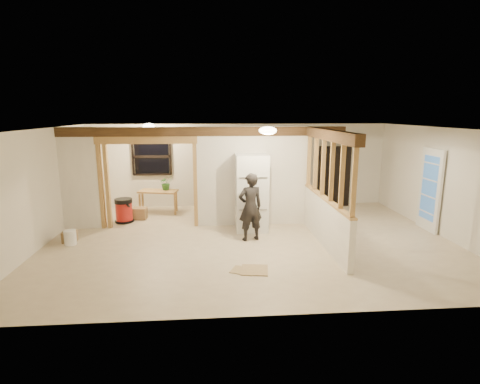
{
  "coord_description": "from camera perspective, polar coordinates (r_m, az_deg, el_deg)",
  "views": [
    {
      "loc": [
        -0.86,
        -8.05,
        2.84
      ],
      "look_at": [
        -0.19,
        0.4,
        1.03
      ],
      "focal_mm": 28.0,
      "sensor_mm": 36.0,
      "label": 1
    }
  ],
  "objects": [
    {
      "name": "header_beam_back",
      "position": [
        9.26,
        -5.46,
        9.16
      ],
      "size": [
        7.0,
        0.18,
        0.22
      ],
      "primitive_type": "cube",
      "color": "#4A3119",
      "rests_on": "ceiling"
    },
    {
      "name": "wall_back",
      "position": [
        11.44,
        -0.17,
        4.08
      ],
      "size": [
        9.0,
        0.01,
        2.5
      ],
      "primitive_type": "cube",
      "color": "silver",
      "rests_on": "floor"
    },
    {
      "name": "french_door",
      "position": [
        10.13,
        26.99,
        0.27
      ],
      "size": [
        0.12,
        0.86,
        2.0
      ],
      "primitive_type": "cube",
      "color": "white",
      "rests_on": "floor"
    },
    {
      "name": "header_beam_right",
      "position": [
        8.04,
        13.43,
        8.46
      ],
      "size": [
        0.18,
        3.3,
        0.22
      ],
      "primitive_type": "cube",
      "color": "#4A3119",
      "rests_on": "ceiling"
    },
    {
      "name": "doorway_frame",
      "position": [
        9.53,
        -13.75,
        1.2
      ],
      "size": [
        2.46,
        0.14,
        2.2
      ],
      "primitive_type": "cube",
      "color": "#B3884B",
      "rests_on": "floor"
    },
    {
      "name": "ceiling_dome_main",
      "position": [
        7.64,
        4.26,
        9.33
      ],
      "size": [
        0.36,
        0.36,
        0.16
      ],
      "primitive_type": "ellipsoid",
      "color": "#FFEABF",
      "rests_on": "ceiling"
    },
    {
      "name": "shop_vac",
      "position": [
        10.27,
        -17.27,
        -2.68
      ],
      "size": [
        0.53,
        0.53,
        0.64
      ],
      "primitive_type": "cylinder",
      "rotation": [
        0.0,
        0.0,
        0.08
      ],
      "color": "#A51C17",
      "rests_on": "floor"
    },
    {
      "name": "work_table",
      "position": [
        10.93,
        -12.3,
        -1.47
      ],
      "size": [
        1.14,
        0.74,
        0.67
      ],
      "primitive_type": "cube",
      "rotation": [
        0.0,
        0.0,
        -0.21
      ],
      "color": "#B3884B",
      "rests_on": "floor"
    },
    {
      "name": "wall_right",
      "position": [
        9.8,
        28.73,
        1.23
      ],
      "size": [
        0.01,
        6.5,
        2.5
      ],
      "primitive_type": "cube",
      "color": "silver",
      "rests_on": "floor"
    },
    {
      "name": "box_front",
      "position": [
        9.21,
        -24.52,
        -6.23
      ],
      "size": [
        0.33,
        0.28,
        0.24
      ],
      "primitive_type": "cube",
      "rotation": [
        0.0,
        0.0,
        0.12
      ],
      "color": "olive",
      "rests_on": "floor"
    },
    {
      "name": "partition_left_stub",
      "position": [
        9.91,
        -23.25,
        1.84
      ],
      "size": [
        0.9,
        0.12,
        2.5
      ],
      "primitive_type": "cube",
      "color": "silver",
      "rests_on": "floor"
    },
    {
      "name": "box_util_b",
      "position": [
        10.58,
        -16.81,
        -3.27
      ],
      "size": [
        0.34,
        0.34,
        0.27
      ],
      "primitive_type": "cube",
      "rotation": [
        0.0,
        0.0,
        -0.19
      ],
      "color": "olive",
      "rests_on": "floor"
    },
    {
      "name": "window_back",
      "position": [
        11.42,
        -13.32,
        5.26
      ],
      "size": [
        1.12,
        0.1,
        1.1
      ],
      "primitive_type": "cube",
      "color": "black",
      "rests_on": "wall_back"
    },
    {
      "name": "floor_panel_far",
      "position": [
        6.98,
        0.55,
        -11.89
      ],
      "size": [
        0.54,
        0.5,
        0.01
      ],
      "primitive_type": "cube",
      "rotation": [
        0.0,
        0.0,
        -0.43
      ],
      "color": "tan",
      "rests_on": "floor"
    },
    {
      "name": "stud_partition",
      "position": [
        8.12,
        13.18,
        3.38
      ],
      "size": [
        0.14,
        3.2,
        1.32
      ],
      "primitive_type": "cube",
      "color": "#B3884B",
      "rests_on": "pony_wall"
    },
    {
      "name": "partition_center",
      "position": [
        9.44,
        1.98,
        2.36
      ],
      "size": [
        2.8,
        0.12,
        2.5
      ],
      "primitive_type": "cube",
      "color": "silver",
      "rests_on": "floor"
    },
    {
      "name": "wall_front",
      "position": [
        5.13,
        5.37,
        -6.08
      ],
      "size": [
        9.0,
        0.01,
        2.5
      ],
      "primitive_type": "cube",
      "color": "silver",
      "rests_on": "floor"
    },
    {
      "name": "bucket",
      "position": [
        9.01,
        -24.46,
        -6.35
      ],
      "size": [
        0.32,
        0.32,
        0.32
      ],
      "primitive_type": "cylinder",
      "rotation": [
        0.0,
        0.0,
        -0.28
      ],
      "color": "silver",
      "rests_on": "floor"
    },
    {
      "name": "potted_plant",
      "position": [
        10.86,
        -11.2,
        1.39
      ],
      "size": [
        0.46,
        0.44,
        0.41
      ],
      "primitive_type": "imported",
      "rotation": [
        0.0,
        0.0,
        0.41
      ],
      "color": "#356A2D",
      "rests_on": "work_table"
    },
    {
      "name": "pony_wall",
      "position": [
        8.37,
        12.8,
        -4.49
      ],
      "size": [
        0.12,
        3.2,
        1.0
      ],
      "primitive_type": "cube",
      "color": "silver",
      "rests_on": "floor"
    },
    {
      "name": "bookshelf",
      "position": [
        11.86,
        14.11,
        2.35
      ],
      "size": [
        0.91,
        0.3,
        1.83
      ],
      "primitive_type": "cube",
      "color": "black",
      "rests_on": "floor"
    },
    {
      "name": "ceiling_dome_util",
      "position": [
        10.48,
        -13.73,
        9.76
      ],
      "size": [
        0.32,
        0.32,
        0.14
      ],
      "primitive_type": "ellipsoid",
      "color": "#FFEABF",
      "rests_on": "ceiling"
    },
    {
      "name": "box_util_a",
      "position": [
        10.52,
        -15.02,
        -3.15
      ],
      "size": [
        0.38,
        0.34,
        0.31
      ],
      "primitive_type": "cube",
      "rotation": [
        0.0,
        0.0,
        -0.08
      ],
      "color": "olive",
      "rests_on": "floor"
    },
    {
      "name": "ceiling",
      "position": [
        8.1,
        1.59,
        9.65
      ],
      "size": [
        9.0,
        6.5,
        0.01
      ],
      "primitive_type": "cube",
      "color": "white"
    },
    {
      "name": "wall_left",
      "position": [
        8.97,
        -28.37,
        0.39
      ],
      "size": [
        0.01,
        6.5,
        2.5
      ],
      "primitive_type": "cube",
      "color": "silver",
      "rests_on": "floor"
    },
    {
      "name": "hanging_bulb",
      "position": [
        9.74,
        -11.35,
        7.94
      ],
      "size": [
        0.07,
        0.07,
        0.07
      ],
      "primitive_type": "ellipsoid",
      "color": "#FFD88C",
      "rests_on": "ceiling"
    },
    {
      "name": "woman",
      "position": [
        8.36,
        1.58,
        -2.3
      ],
      "size": [
        0.64,
        0.51,
        1.53
      ],
      "primitive_type": "imported",
      "rotation": [
        0.0,
        0.0,
        3.42
      ],
      "color": "black",
      "rests_on": "floor"
    },
    {
      "name": "floor_panel_near",
      "position": [
        7.0,
        2.22,
        -11.79
      ],
      "size": [
        0.55,
        0.55,
        0.02
      ],
      "primitive_type": "cube",
      "rotation": [
        0.0,
        0.0,
        -0.14
      ],
      "color": "tan",
      "rests_on": "floor"
    },
    {
      "name": "floor",
      "position": [
        8.58,
        1.49,
        -7.31
      ],
      "size": [
        9.0,
        6.5,
        0.01
      ],
      "primitive_type": "cube",
      "color": "beige",
      "rests_on": "ground"
    },
    {
      "name": "refrigerator",
      "position": [
        9.07,
        1.76,
        -0.1
      ],
      "size": [
        0.76,
        0.74,
        1.86
      ],
      "primitive_type": "cube",
      "color": "white",
      "rests_on": "floor"
    }
  ]
}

